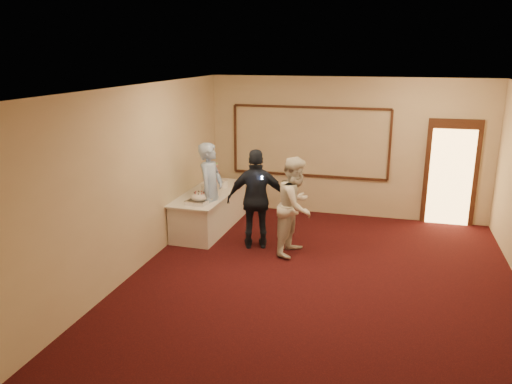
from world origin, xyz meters
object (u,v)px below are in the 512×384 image
at_px(plate_stack_a, 206,189).
at_px(man, 211,191).
at_px(cupcake_stand, 215,173).
at_px(guest, 257,199).
at_px(woman, 296,206).
at_px(plate_stack_b, 224,184).
at_px(tart, 211,194).
at_px(buffet_table, 210,210).
at_px(pavlova_tray, 199,198).

height_order(plate_stack_a, man, man).
bearing_deg(cupcake_stand, guest, -49.98).
relative_size(plate_stack_a, guest, 0.10).
bearing_deg(woman, guest, 94.86).
relative_size(plate_stack_b, man, 0.10).
relative_size(tart, woman, 0.16).
xyz_separation_m(plate_stack_a, tart, (0.19, -0.21, -0.05)).
relative_size(plate_stack_b, woman, 0.11).
relative_size(buffet_table, man, 1.26).
distance_m(woman, guest, 0.74).
bearing_deg(tart, plate_stack_a, 130.88).
relative_size(buffet_table, cupcake_stand, 5.41).
relative_size(cupcake_stand, plate_stack_a, 2.33).
bearing_deg(plate_stack_a, tart, -49.12).
xyz_separation_m(man, woman, (1.71, -0.33, -0.06)).
height_order(buffet_table, guest, guest).
height_order(man, woman, man).
relative_size(cupcake_stand, guest, 0.24).
height_order(tart, woman, woman).
relative_size(cupcake_stand, plate_stack_b, 2.23).
relative_size(man, guest, 1.02).
xyz_separation_m(tart, woman, (1.80, -0.57, 0.08)).
distance_m(plate_stack_a, woman, 2.13).
bearing_deg(cupcake_stand, pavlova_tray, -79.73).
distance_m(buffet_table, plate_stack_b, 0.62).
height_order(cupcake_stand, woman, woman).
bearing_deg(pavlova_tray, buffet_table, 96.48).
height_order(tart, man, man).
bearing_deg(man, plate_stack_a, 35.99).
height_order(cupcake_stand, tart, cupcake_stand).
height_order(tart, guest, guest).
bearing_deg(plate_stack_b, man, -87.38).
bearing_deg(pavlova_tray, guest, 1.32).
distance_m(plate_stack_a, guest, 1.43).
bearing_deg(pavlova_tray, plate_stack_b, 85.45).
height_order(plate_stack_a, tart, plate_stack_a).
bearing_deg(man, plate_stack_b, 6.48).
bearing_deg(man, cupcake_stand, 20.79).
bearing_deg(man, buffet_table, 27.55).
bearing_deg(plate_stack_b, plate_stack_a, -120.37).
xyz_separation_m(plate_stack_a, plate_stack_b, (0.24, 0.41, 0.00)).
distance_m(pavlova_tray, cupcake_stand, 1.74).
bearing_deg(plate_stack_b, tart, -95.18).
bearing_deg(tart, cupcake_stand, 105.84).
height_order(pavlova_tray, woman, woman).
bearing_deg(buffet_table, cupcake_stand, 103.23).
height_order(plate_stack_b, woman, woman).
height_order(cupcake_stand, plate_stack_b, cupcake_stand).
bearing_deg(tart, man, -67.67).
bearing_deg(plate_stack_b, woman, -34.38).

